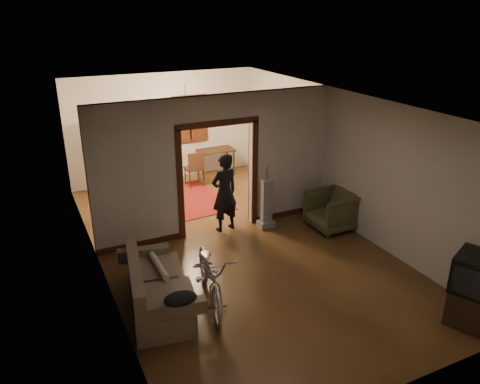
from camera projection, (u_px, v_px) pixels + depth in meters
floor at (233, 244)px, 9.18m from camera, size 5.00×8.50×0.01m
ceiling at (233, 101)px, 8.14m from camera, size 5.00×8.50×0.01m
wall_back at (164, 127)px, 12.21m from camera, size 5.00×0.02×2.80m
wall_left at (95, 199)px, 7.65m from camera, size 0.02×8.50×2.80m
wall_right at (342, 159)px, 9.67m from camera, size 0.02×8.50×2.80m
partition_wall at (217, 165)px, 9.29m from camera, size 5.00×0.14×2.80m
door_casing at (217, 179)px, 9.40m from camera, size 1.74×0.20×2.32m
far_window at (190, 119)px, 12.41m from camera, size 0.98×0.06×1.28m
chandelier at (185, 102)px, 10.40m from camera, size 0.24×0.24×0.24m
light_switch at (265, 166)px, 9.70m from camera, size 0.08×0.01×0.12m
sofa at (158, 282)px, 7.11m from camera, size 1.14×1.98×0.86m
rolled_paper at (159, 266)px, 7.37m from camera, size 0.10×0.81×0.10m
jacket at (180, 299)px, 6.28m from camera, size 0.46×0.34×0.13m
bicycle at (210, 274)px, 7.21m from camera, size 1.02×1.94×0.97m
armchair at (332, 210)px, 9.67m from camera, size 0.90×0.87×0.81m
tv_stand at (470, 306)px, 6.81m from camera, size 0.76×0.74×0.54m
crt_tv at (477, 273)px, 6.60m from camera, size 0.81×0.78×0.55m
vacuum at (266, 203)px, 9.70m from camera, size 0.35×0.29×1.06m
person at (224, 193)px, 9.47m from camera, size 0.67×0.51×1.65m
oriental_rug at (185, 200)px, 11.22m from camera, size 1.84×2.33×0.02m
locker at (125, 154)px, 11.60m from camera, size 0.99×0.64×1.87m
globe at (121, 113)px, 11.23m from camera, size 0.29×0.29×0.29m
desk at (216, 163)px, 12.75m from camera, size 1.00×0.58×0.73m
desk_chair at (194, 168)px, 11.98m from camera, size 0.46×0.46×0.94m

